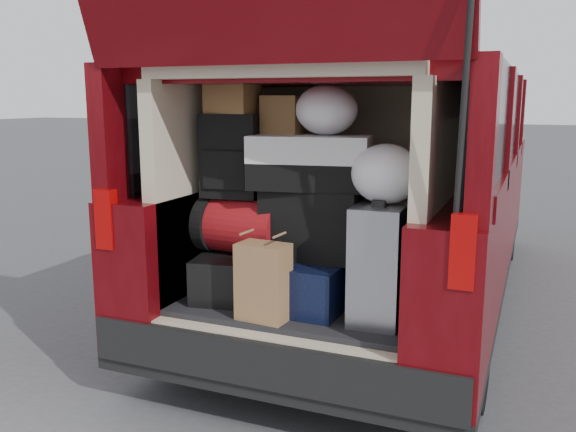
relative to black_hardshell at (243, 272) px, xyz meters
name	(u,v)px	position (x,y,z in m)	size (l,w,h in m)	color
ground	(291,410)	(0.36, -0.17, -0.67)	(80.00, 80.00, 0.00)	#3A3B3D
minivan	(381,191)	(0.36, 1.69, 0.24)	(1.90, 5.35, 2.77)	black
load_floor	(310,342)	(0.36, 0.11, -0.39)	(1.24, 1.05, 0.55)	black
black_hardshell	(243,272)	(0.00, 0.00, 0.00)	(0.43, 0.59, 0.23)	black
navy_hardshell	(307,280)	(0.38, -0.02, 0.01)	(0.46, 0.56, 0.25)	black
silver_roller	(380,263)	(0.79, -0.12, 0.17)	(0.24, 0.38, 0.57)	silver
kraft_bag	(263,282)	(0.27, -0.33, 0.07)	(0.24, 0.16, 0.38)	#956943
red_duffel	(243,226)	(0.01, -0.02, 0.27)	(0.46, 0.30, 0.30)	maroon
black_soft_case	(313,223)	(0.41, 0.01, 0.31)	(0.50, 0.30, 0.36)	black
backpack	(232,156)	(-0.05, -0.01, 0.64)	(0.31, 0.19, 0.44)	black
twotone_duffel	(310,162)	(0.39, 0.00, 0.62)	(0.60, 0.31, 0.27)	silver
grocery_sack_lower	(232,92)	(-0.05, 0.00, 0.97)	(0.24, 0.20, 0.22)	brown
grocery_sack_upper	(283,115)	(0.21, 0.07, 0.86)	(0.20, 0.16, 0.20)	brown
plastic_bag_center	(326,110)	(0.46, 0.05, 0.89)	(0.32, 0.30, 0.25)	white
plastic_bag_right	(386,174)	(0.80, -0.08, 0.59)	(0.33, 0.31, 0.28)	white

